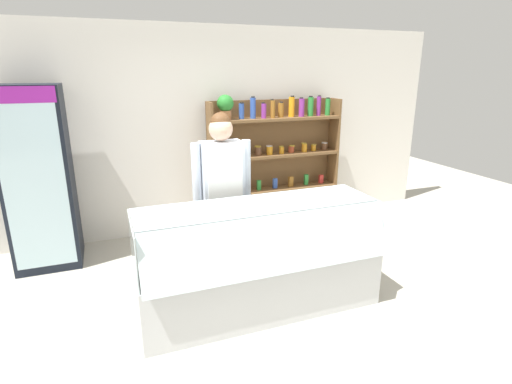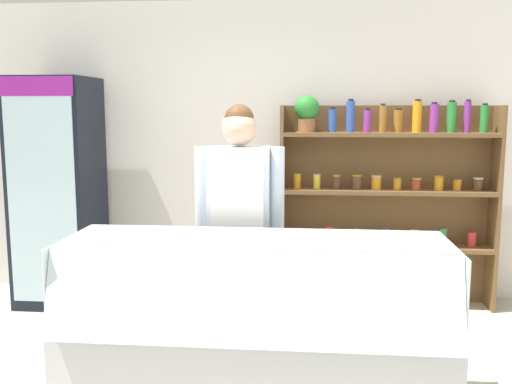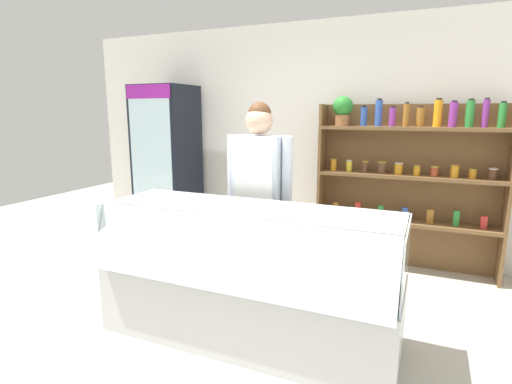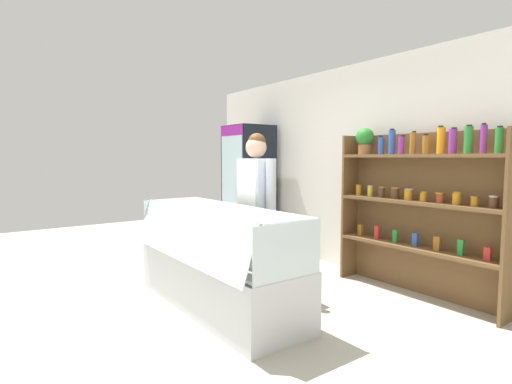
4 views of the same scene
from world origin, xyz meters
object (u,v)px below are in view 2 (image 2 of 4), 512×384
(shop_clerk, at_px, (239,212))
(shelving_unit, at_px, (382,189))
(drinks_fridge, at_px, (58,192))
(deli_display_case, at_px, (254,357))

(shop_clerk, bearing_deg, shelving_unit, 50.75)
(drinks_fridge, distance_m, shelving_unit, 2.86)
(drinks_fridge, xyz_separation_m, shelving_unit, (2.85, 0.22, 0.03))
(drinks_fridge, relative_size, shelving_unit, 1.08)
(drinks_fridge, bearing_deg, shelving_unit, 4.38)
(deli_display_case, xyz_separation_m, shop_clerk, (-0.16, 0.59, 0.74))
(shelving_unit, relative_size, deli_display_case, 0.85)
(shelving_unit, height_order, deli_display_case, shelving_unit)
(shelving_unit, height_order, shop_clerk, shelving_unit)
(deli_display_case, bearing_deg, shelving_unit, 64.06)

